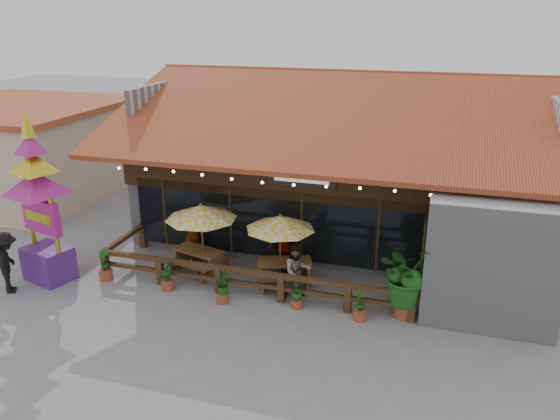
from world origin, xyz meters
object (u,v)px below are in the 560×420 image
(pedestrian, at_px, (7,263))
(umbrella_right, at_px, (280,223))
(picnic_table_left, at_px, (199,257))
(umbrella_left, at_px, (201,212))
(thai_sign_tower, at_px, (37,187))
(picnic_table_right, at_px, (284,268))
(tropical_plant, at_px, (407,276))

(pedestrian, bearing_deg, umbrella_right, -103.73)
(picnic_table_left, bearing_deg, umbrella_right, 0.85)
(umbrella_left, xyz_separation_m, thai_sign_tower, (-4.63, -1.77, 0.95))
(umbrella_right, xyz_separation_m, picnic_table_right, (0.17, -0.10, -1.49))
(picnic_table_left, height_order, pedestrian, pedestrian)
(umbrella_left, relative_size, thai_sign_tower, 0.48)
(umbrella_right, relative_size, tropical_plant, 1.03)
(picnic_table_left, xyz_separation_m, thai_sign_tower, (-4.41, -1.87, 2.58))
(thai_sign_tower, bearing_deg, picnic_table_left, 22.96)
(umbrella_left, bearing_deg, umbrella_right, 3.08)
(picnic_table_left, distance_m, tropical_plant, 6.89)
(umbrella_left, relative_size, umbrella_right, 1.21)
(tropical_plant, bearing_deg, thai_sign_tower, -175.36)
(picnic_table_left, height_order, tropical_plant, tropical_plant)
(thai_sign_tower, bearing_deg, picnic_table_right, 13.73)
(pedestrian, bearing_deg, picnic_table_right, -104.80)
(umbrella_left, xyz_separation_m, umbrella_right, (2.59, 0.14, -0.12))
(picnic_table_left, distance_m, thai_sign_tower, 5.44)
(umbrella_right, relative_size, thai_sign_tower, 0.40)
(picnic_table_left, relative_size, pedestrian, 0.99)
(tropical_plant, distance_m, pedestrian, 11.94)
(picnic_table_right, distance_m, thai_sign_tower, 8.03)
(picnic_table_left, distance_m, picnic_table_right, 2.98)
(umbrella_right, distance_m, tropical_plant, 4.16)
(umbrella_right, xyz_separation_m, pedestrian, (-7.80, -2.98, -1.06))
(umbrella_left, xyz_separation_m, picnic_table_left, (-0.22, 0.10, -1.63))
(umbrella_right, xyz_separation_m, picnic_table_left, (-2.81, -0.04, -1.51))
(umbrella_left, relative_size, tropical_plant, 1.25)
(tropical_plant, bearing_deg, picnic_table_right, 166.70)
(umbrella_right, relative_size, pedestrian, 1.20)
(umbrella_right, distance_m, picnic_table_left, 3.19)
(umbrella_right, bearing_deg, umbrella_left, -176.92)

